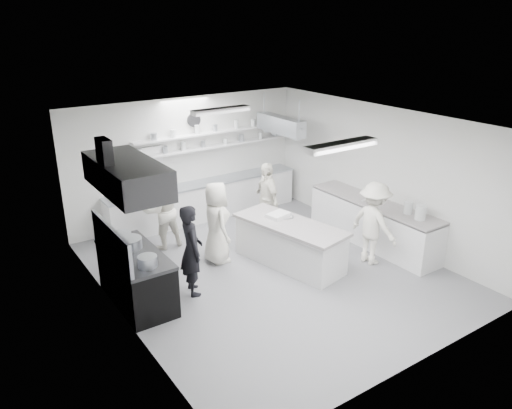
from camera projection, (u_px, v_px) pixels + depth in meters
floor at (270, 271)px, 9.97m from camera, size 6.00×7.00×0.02m
ceiling at (272, 121)px, 8.90m from camera, size 6.00×7.00×0.02m
wall_back at (187, 159)px, 12.15m from camera, size 6.00×0.04×3.00m
wall_front at (422, 275)px, 6.72m from camera, size 6.00×0.04×3.00m
wall_left at (116, 237)px, 7.86m from camera, size 0.04×7.00×3.00m
wall_right at (381, 174)px, 11.01m from camera, size 0.04×7.00×3.00m
stove at (137, 279)px, 8.76m from camera, size 0.80×1.80×0.90m
exhaust_hood at (127, 175)px, 8.08m from camera, size 0.85×2.00×0.50m
back_counter at (205, 200)px, 12.44m from camera, size 5.00×0.60×0.92m
shelf_lower at (214, 146)px, 12.32m from camera, size 4.20×0.26×0.04m
shelf_upper at (214, 132)px, 12.20m from camera, size 4.20×0.26×0.04m
pass_through_window at (137, 170)px, 11.47m from camera, size 1.30×0.04×1.00m
wall_clock at (193, 120)px, 11.88m from camera, size 0.32×0.05×0.32m
right_counter at (373, 223)px, 11.03m from camera, size 0.74×3.30×0.94m
pot_rack at (281, 125)px, 12.06m from camera, size 0.30×1.60×0.40m
light_fixture_front at (341, 145)px, 7.53m from camera, size 1.30×0.25×0.10m
light_fixture_rear at (221, 110)px, 10.32m from camera, size 1.30×0.25×0.10m
prep_island at (290, 244)px, 10.13m from camera, size 1.30×2.41×0.84m
stove_pot at (129, 244)px, 8.72m from camera, size 0.45×0.45×0.23m
cook_stove at (191, 250)px, 8.92m from camera, size 0.54×0.70×1.70m
cook_back at (162, 210)px, 10.71m from camera, size 0.86×0.68×1.73m
cook_island_left at (216, 223)px, 10.09m from camera, size 0.66×0.90×1.70m
cook_island_right at (267, 199)px, 11.39m from camera, size 0.59×1.06×1.71m
cook_right at (374, 223)px, 10.03m from camera, size 0.67×1.13×1.72m
bowl_island_a at (286, 218)px, 10.28m from camera, size 0.38×0.38×0.07m
bowl_island_b at (277, 221)px, 10.12m from camera, size 0.23×0.23×0.06m
bowl_right at (368, 202)px, 10.85m from camera, size 0.28×0.28×0.06m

